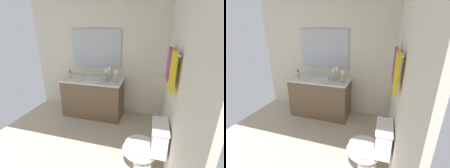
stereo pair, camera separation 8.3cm
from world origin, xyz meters
The scene contains 14 objects.
floor centered at (0.00, 0.00, -0.01)m, with size 2.51×2.96×0.02m, color beige.
wall_back centered at (0.00, 1.48, 1.23)m, with size 2.51×0.04×2.45m, color silver.
wall_left centered at (-1.26, 0.00, 1.23)m, with size 0.04×2.96×2.45m, color silver.
vanity_cabinet centered at (-0.93, 0.01, 0.41)m, with size 0.58×1.28×0.82m.
sink_basin centered at (-0.93, 0.01, 0.78)m, with size 0.40×0.40×0.24m.
mirror centered at (-1.21, 0.01, 1.42)m, with size 0.02×1.08×0.80m, color silver.
candle_holder_tall centered at (-0.86, 0.53, 0.96)m, with size 0.09×0.09×0.26m.
candle_holder_short centered at (-0.94, 0.38, 0.97)m, with size 0.09×0.09×0.29m.
candle_holder_mid centered at (-0.92, 0.32, 0.96)m, with size 0.09×0.09×0.26m.
soap_bottle centered at (-0.88, -0.47, 0.89)m, with size 0.06×0.06×0.18m.
toilet centered at (0.27, 1.20, 0.37)m, with size 0.39×0.54×0.75m.
towel_bar centered at (0.04, 1.42, 1.57)m, with size 0.02×0.02×0.79m, color silver.
towel_near_vanity centered at (-0.16, 1.40, 1.39)m, with size 0.28×0.03×0.41m, color #A54C8C.
towel_center centered at (0.23, 1.40, 1.39)m, with size 0.26×0.03×0.41m, color yellow.
Camera 2 is at (1.83, 1.27, 1.78)m, focal length 24.08 mm.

